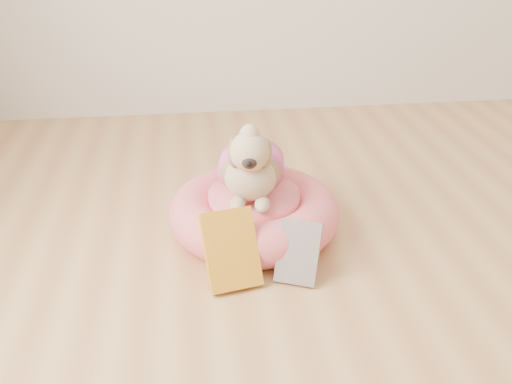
{
  "coord_description": "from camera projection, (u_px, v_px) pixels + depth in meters",
  "views": [
    {
      "loc": [
        -0.82,
        -0.64,
        1.01
      ],
      "look_at": [
        -0.62,
        0.96,
        0.17
      ],
      "focal_mm": 40.0,
      "sensor_mm": 36.0,
      "label": 1
    }
  ],
  "objects": [
    {
      "name": "pet_bed",
      "position": [
        254.0,
        212.0,
        1.92
      ],
      "size": [
        0.57,
        0.57,
        0.15
      ],
      "color": "#F86161",
      "rests_on": "floor"
    },
    {
      "name": "dog",
      "position": [
        251.0,
        153.0,
        1.82
      ],
      "size": [
        0.32,
        0.42,
        0.28
      ],
      "primitive_type": null,
      "rotation": [
        0.0,
        0.0,
        -0.15
      ],
      "color": "brown",
      "rests_on": "pet_bed"
    },
    {
      "name": "book_yellow",
      "position": [
        231.0,
        250.0,
        1.65
      ],
      "size": [
        0.18,
        0.17,
        0.22
      ],
      "primitive_type": "cube",
      "rotation": [
        -0.54,
        0.0,
        0.2
      ],
      "color": "yellow",
      "rests_on": "floor"
    },
    {
      "name": "book_white",
      "position": [
        298.0,
        252.0,
        1.67
      ],
      "size": [
        0.16,
        0.15,
        0.17
      ],
      "primitive_type": "cube",
      "rotation": [
        -0.53,
        0.0,
        -0.41
      ],
      "color": "silver",
      "rests_on": "floor"
    }
  ]
}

